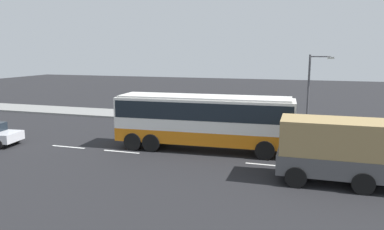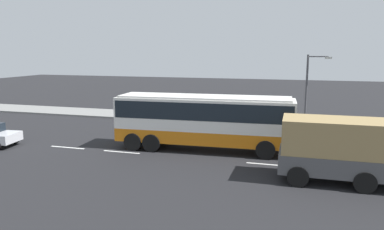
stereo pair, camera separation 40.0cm
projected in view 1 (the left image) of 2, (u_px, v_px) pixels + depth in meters
The scene contains 7 objects.
ground_plane at pixel (202, 147), 23.16m from camera, with size 120.00×120.00×0.00m, color black.
sidewalk_curb at pixel (231, 120), 32.08m from camera, with size 80.00×4.00×0.15m, color gray.
lane_centreline at pixel (146, 154), 21.69m from camera, with size 25.82×0.16×0.01m.
coach_bus at pixel (204, 117), 22.23m from camera, with size 10.92×3.09×3.37m.
cargo_truck at pixel (361, 151), 16.40m from camera, with size 7.76×2.66×2.97m.
pedestrian_near_curb at pixel (289, 112), 30.15m from camera, with size 0.32×0.32×1.60m.
street_lamp at pixel (312, 85), 28.27m from camera, with size 1.82×0.24×5.65m.
Camera 1 is at (6.13, -21.62, 6.03)m, focal length 34.04 mm.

